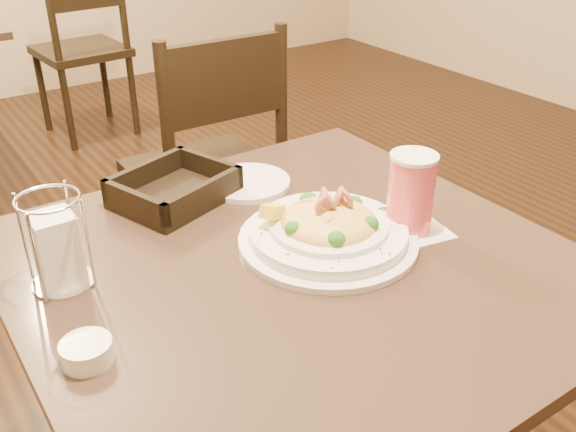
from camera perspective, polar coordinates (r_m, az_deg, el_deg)
main_table at (r=1.24m, az=0.54°, el=-12.96°), size 0.90×0.90×0.72m
dining_chair_near at (r=2.00m, az=-6.96°, el=4.51°), size 0.43×0.43×0.93m
dining_chair_far at (r=3.56m, az=-17.74°, el=14.38°), size 0.45×0.45×0.93m
pasta_bowl at (r=1.14m, az=3.59°, el=-1.14°), size 0.35×0.32×0.10m
drink_glass at (r=1.17m, az=10.85°, el=1.97°), size 0.16×0.16×0.15m
bread_basket at (r=1.30m, az=-10.05°, el=2.23°), size 0.26×0.24×0.06m
napkin_caddy at (r=1.07m, az=-19.83°, el=-2.68°), size 0.10×0.10×0.16m
side_plate at (r=1.35m, az=-3.61°, el=2.98°), size 0.20×0.20×0.01m
butter_ramekin at (r=0.93m, az=-17.45°, el=-11.44°), size 0.08×0.08×0.03m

